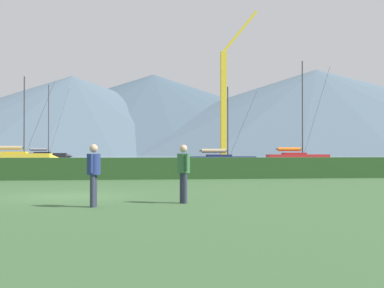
{
  "coord_description": "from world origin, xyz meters",
  "views": [
    {
      "loc": [
        1.57,
        -18.45,
        1.45
      ],
      "look_at": [
        13.36,
        65.46,
        2.63
      ],
      "focal_mm": 51.85,
      "sensor_mm": 36.0,
      "label": 1
    }
  ],
  "objects_px": {
    "sailboat_slip_1": "(45,155)",
    "person_seated_viewer": "(94,170)",
    "person_standing_walker": "(183,169)",
    "dock_crane": "(225,111)",
    "sailboat_slip_2": "(298,158)",
    "sailboat_slip_0": "(223,160)",
    "sailboat_slip_6": "(19,157)"
  },
  "relations": [
    {
      "from": "person_seated_viewer",
      "to": "person_standing_walker",
      "type": "bearing_deg",
      "value": 30.12
    },
    {
      "from": "sailboat_slip_1",
      "to": "sailboat_slip_2",
      "type": "height_order",
      "value": "sailboat_slip_1"
    },
    {
      "from": "person_seated_viewer",
      "to": "sailboat_slip_2",
      "type": "bearing_deg",
      "value": 78.61
    },
    {
      "from": "sailboat_slip_6",
      "to": "person_seated_viewer",
      "type": "distance_m",
      "value": 57.71
    },
    {
      "from": "sailboat_slip_6",
      "to": "person_standing_walker",
      "type": "relative_size",
      "value": 6.59
    },
    {
      "from": "sailboat_slip_0",
      "to": "sailboat_slip_1",
      "type": "xyz_separation_m",
      "value": [
        -23.11,
        50.11,
        0.17
      ]
    },
    {
      "from": "sailboat_slip_6",
      "to": "dock_crane",
      "type": "xyz_separation_m",
      "value": [
        27.43,
        6.68,
        6.49
      ]
    },
    {
      "from": "sailboat_slip_2",
      "to": "person_standing_walker",
      "type": "distance_m",
      "value": 52.02
    },
    {
      "from": "sailboat_slip_6",
      "to": "person_seated_viewer",
      "type": "height_order",
      "value": "sailboat_slip_6"
    },
    {
      "from": "sailboat_slip_0",
      "to": "person_seated_viewer",
      "type": "xyz_separation_m",
      "value": [
        -11.2,
        -38.86,
        0.37
      ]
    },
    {
      "from": "sailboat_slip_1",
      "to": "sailboat_slip_6",
      "type": "distance_m",
      "value": 32.36
    },
    {
      "from": "sailboat_slip_0",
      "to": "sailboat_slip_6",
      "type": "relative_size",
      "value": 0.72
    },
    {
      "from": "sailboat_slip_0",
      "to": "sailboat_slip_6",
      "type": "height_order",
      "value": "sailboat_slip_6"
    },
    {
      "from": "person_standing_walker",
      "to": "dock_crane",
      "type": "height_order",
      "value": "dock_crane"
    },
    {
      "from": "sailboat_slip_2",
      "to": "person_standing_walker",
      "type": "height_order",
      "value": "sailboat_slip_2"
    },
    {
      "from": "dock_crane",
      "to": "sailboat_slip_6",
      "type": "bearing_deg",
      "value": -166.32
    },
    {
      "from": "sailboat_slip_1",
      "to": "sailboat_slip_6",
      "type": "relative_size",
      "value": 1.26
    },
    {
      "from": "sailboat_slip_6",
      "to": "person_standing_walker",
      "type": "bearing_deg",
      "value": -74.51
    },
    {
      "from": "sailboat_slip_0",
      "to": "person_seated_viewer",
      "type": "bearing_deg",
      "value": -106.38
    },
    {
      "from": "sailboat_slip_6",
      "to": "person_standing_walker",
      "type": "distance_m",
      "value": 57.51
    },
    {
      "from": "sailboat_slip_0",
      "to": "sailboat_slip_2",
      "type": "relative_size",
      "value": 0.64
    },
    {
      "from": "sailboat_slip_1",
      "to": "person_standing_walker",
      "type": "relative_size",
      "value": 8.31
    },
    {
      "from": "sailboat_slip_2",
      "to": "dock_crane",
      "type": "bearing_deg",
      "value": 116.85
    },
    {
      "from": "sailboat_slip_0",
      "to": "sailboat_slip_2",
      "type": "bearing_deg",
      "value": 41.7
    },
    {
      "from": "person_seated_viewer",
      "to": "dock_crane",
      "type": "xyz_separation_m",
      "value": [
        16.25,
        63.3,
        6.28
      ]
    },
    {
      "from": "sailboat_slip_6",
      "to": "sailboat_slip_2",
      "type": "bearing_deg",
      "value": -11.32
    },
    {
      "from": "sailboat_slip_1",
      "to": "person_standing_walker",
      "type": "xyz_separation_m",
      "value": [
        14.39,
        -88.21,
        0.21
      ]
    },
    {
      "from": "person_standing_walker",
      "to": "dock_crane",
      "type": "relative_size",
      "value": 0.08
    },
    {
      "from": "sailboat_slip_2",
      "to": "person_seated_viewer",
      "type": "xyz_separation_m",
      "value": [
        -22.29,
        -48.85,
        0.26
      ]
    },
    {
      "from": "sailboat_slip_0",
      "to": "sailboat_slip_6",
      "type": "bearing_deg",
      "value": 141.27
    },
    {
      "from": "sailboat_slip_1",
      "to": "person_seated_viewer",
      "type": "height_order",
      "value": "sailboat_slip_1"
    },
    {
      "from": "sailboat_slip_0",
      "to": "person_standing_walker",
      "type": "height_order",
      "value": "sailboat_slip_0"
    }
  ]
}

